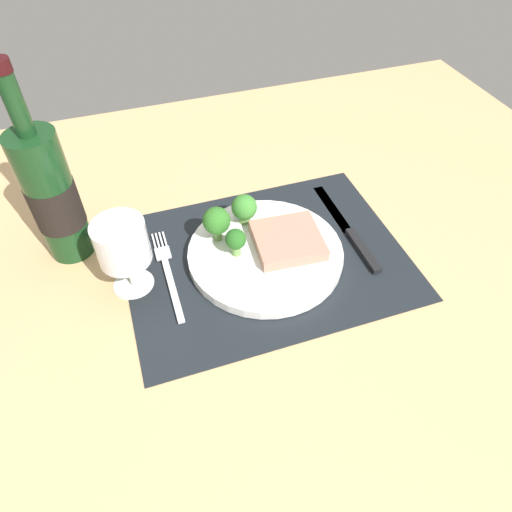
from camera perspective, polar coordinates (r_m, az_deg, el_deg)
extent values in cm
cube|color=tan|center=(75.53, 1.14, -1.06)|extent=(140.00, 110.00, 3.00)
cube|color=black|center=(74.32, 1.15, -0.20)|extent=(44.21, 33.34, 0.30)
cylinder|color=white|center=(73.63, 1.16, 0.31)|extent=(24.67, 24.67, 1.60)
cube|color=tan|center=(73.06, 4.04, 1.74)|extent=(11.12, 10.69, 2.02)
cylinder|color=#6B994C|center=(77.60, -1.43, 4.69)|extent=(1.96, 1.96, 1.22)
sphere|color=#387A2D|center=(76.01, -1.47, 6.05)|extent=(4.26, 4.26, 4.26)
cylinder|color=#6B994C|center=(71.94, -2.48, 0.79)|extent=(1.46, 1.46, 1.77)
sphere|color=#235B1E|center=(70.33, -2.54, 2.09)|extent=(3.27, 3.27, 3.27)
cylinder|color=#5B8942|center=(74.47, -4.76, 2.72)|extent=(1.35, 1.35, 1.99)
sphere|color=#2D6B23|center=(72.52, -4.90, 4.36)|extent=(4.42, 4.42, 4.42)
cube|color=silver|center=(70.61, -10.26, -4.00)|extent=(1.00, 13.00, 0.50)
cube|color=silver|center=(75.91, -11.42, 0.32)|extent=(2.40, 2.60, 0.40)
cube|color=silver|center=(78.11, -12.48, 1.72)|extent=(0.30, 3.60, 0.35)
cube|color=silver|center=(78.12, -12.05, 1.83)|extent=(0.30, 3.60, 0.35)
cube|color=silver|center=(78.14, -11.62, 1.93)|extent=(0.30, 3.60, 0.35)
cube|color=silver|center=(78.16, -11.19, 2.03)|extent=(0.30, 3.60, 0.35)
cube|color=black|center=(76.73, 13.05, 0.74)|extent=(1.40, 10.00, 0.80)
cube|color=silver|center=(84.01, 9.41, 5.96)|extent=(1.80, 13.00, 0.30)
cylinder|color=#143819|center=(74.96, -23.73, 6.57)|extent=(7.06, 7.06, 21.36)
cylinder|color=black|center=(75.59, -23.49, 5.95)|extent=(7.21, 7.21, 7.47)
cylinder|color=#143819|center=(67.43, -27.57, 16.21)|extent=(2.45, 2.45, 8.38)
cylinder|color=silver|center=(73.02, -14.85, -3.31)|extent=(6.19, 6.19, 0.40)
cylinder|color=silver|center=(70.92, -15.28, -1.81)|extent=(0.80, 0.80, 5.36)
cylinder|color=silver|center=(66.76, -16.26, 1.60)|extent=(7.48, 7.48, 6.54)
cylinder|color=tan|center=(68.12, -15.92, 0.42)|extent=(6.59, 6.59, 2.59)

